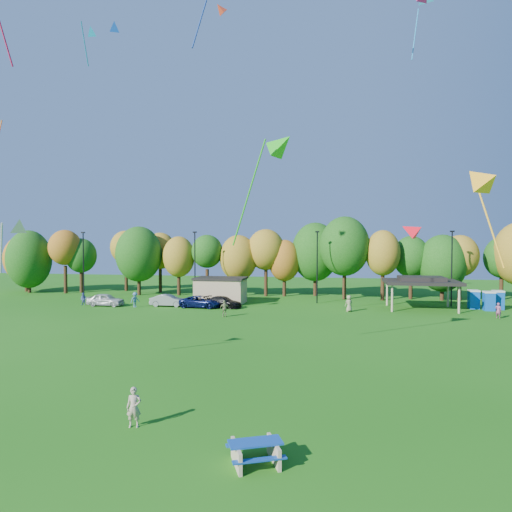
% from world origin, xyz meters
% --- Properties ---
extents(ground, '(160.00, 160.00, 0.00)m').
position_xyz_m(ground, '(0.00, 0.00, 0.00)').
color(ground, '#19600F').
rests_on(ground, ground).
extents(tree_line, '(93.57, 10.55, 11.15)m').
position_xyz_m(tree_line, '(-1.03, 45.51, 5.91)').
color(tree_line, black).
rests_on(tree_line, ground).
extents(lamp_posts, '(64.50, 0.25, 9.09)m').
position_xyz_m(lamp_posts, '(2.00, 40.00, 4.90)').
color(lamp_posts, black).
rests_on(lamp_posts, ground).
extents(utility_building, '(6.30, 4.30, 3.25)m').
position_xyz_m(utility_building, '(-10.00, 38.00, 1.64)').
color(utility_building, tan).
rests_on(utility_building, ground).
extents(pavilion, '(8.20, 6.20, 3.77)m').
position_xyz_m(pavilion, '(14.00, 37.00, 3.23)').
color(pavilion, tan).
rests_on(pavilion, ground).
extents(porta_potties, '(3.75, 2.27, 2.18)m').
position_xyz_m(porta_potties, '(21.37, 38.01, 1.10)').
color(porta_potties, '#0D4DAF').
rests_on(porta_potties, ground).
extents(picnic_table, '(2.36, 2.19, 0.82)m').
position_xyz_m(picnic_table, '(1.53, -2.03, 0.48)').
color(picnic_table, tan).
rests_on(picnic_table, ground).
extents(kite_flyer, '(0.69, 0.53, 1.70)m').
position_xyz_m(kite_flyer, '(-4.11, 0.23, 0.85)').
color(kite_flyer, tan).
rests_on(kite_flyer, ground).
extents(car_a, '(4.49, 1.90, 1.52)m').
position_xyz_m(car_a, '(-23.06, 33.13, 0.76)').
color(car_a, '#BBBBBB').
rests_on(car_a, ground).
extents(car_b, '(4.35, 1.64, 1.42)m').
position_xyz_m(car_b, '(-15.48, 34.12, 0.71)').
color(car_b, gray).
rests_on(car_b, ground).
extents(car_c, '(5.14, 2.64, 1.39)m').
position_xyz_m(car_c, '(-11.32, 33.81, 0.69)').
color(car_c, '#0B1447').
rests_on(car_c, ground).
extents(car_d, '(4.86, 2.90, 1.32)m').
position_xyz_m(car_d, '(-8.73, 34.25, 0.66)').
color(car_d, black).
rests_on(car_d, ground).
extents(far_person_0, '(0.79, 0.64, 1.53)m').
position_xyz_m(far_person_0, '(-25.99, 33.15, 0.77)').
color(far_person_0, '#4B59A5').
rests_on(far_person_0, ground).
extents(far_person_1, '(0.70, 0.64, 1.61)m').
position_xyz_m(far_person_1, '(20.59, 31.86, 0.80)').
color(far_person_1, '#9B4972').
rests_on(far_person_1, ground).
extents(far_person_2, '(1.20, 1.32, 1.78)m').
position_xyz_m(far_person_2, '(-19.10, 32.76, 0.89)').
color(far_person_2, teal).
rests_on(far_person_2, ground).
extents(far_person_3, '(1.09, 0.68, 1.72)m').
position_xyz_m(far_person_3, '(-7.01, 28.00, 0.86)').
color(far_person_3, olive).
rests_on(far_person_3, ground).
extents(far_person_4, '(1.07, 0.95, 1.83)m').
position_xyz_m(far_person_4, '(5.78, 33.68, 0.92)').
color(far_person_4, '#929364').
rests_on(far_person_4, ground).
extents(kite_0, '(4.50, 2.39, 7.59)m').
position_xyz_m(kite_0, '(0.80, 11.43, 14.01)').
color(kite_0, green).
extents(kite_1, '(1.35, 1.51, 1.21)m').
position_xyz_m(kite_1, '(-14.05, 18.38, 25.83)').
color(kite_1, blue).
extents(kite_2, '(1.14, 2.67, 4.40)m').
position_xyz_m(kite_2, '(-19.91, 25.06, 28.83)').
color(kite_2, '#0B7BA5').
extents(kite_3, '(1.90, 1.82, 1.52)m').
position_xyz_m(kite_3, '(-7.47, 28.32, 31.61)').
color(kite_3, red).
extents(kite_4, '(2.79, 3.14, 5.63)m').
position_xyz_m(kite_4, '(11.47, 7.40, 11.05)').
color(kite_4, '#F4A419').
extents(kite_11, '(1.90, 1.89, 3.45)m').
position_xyz_m(kite_11, '(-13.56, 5.59, 8.80)').
color(kite_11, '#BABABA').
extents(kite_15, '(1.32, 1.16, 1.14)m').
position_xyz_m(kite_15, '(7.76, 5.05, 8.41)').
color(kite_15, red).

